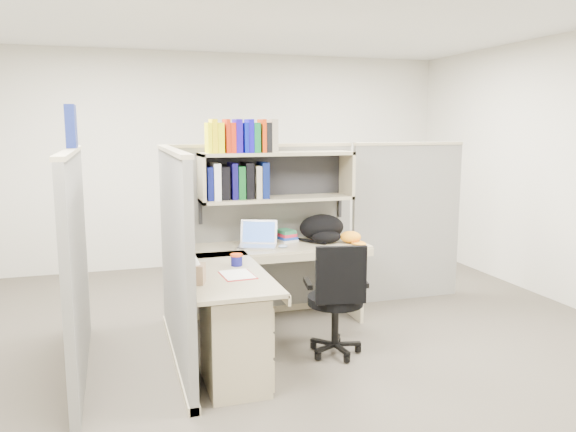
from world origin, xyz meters
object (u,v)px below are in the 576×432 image
object	(u,v)px
laptop	(257,234)
snack_canister	(237,260)
task_chair	(336,317)
desk	(248,311)
backpack	(324,229)

from	to	relation	value
laptop	snack_canister	size ratio (longest dim) A/B	3.53
task_chair	snack_canister	bearing A→B (deg)	161.79
snack_canister	laptop	bearing A→B (deg)	62.09
desk	laptop	bearing A→B (deg)	71.32
desk	laptop	size ratio (longest dim) A/B	5.28
desk	task_chair	distance (m)	0.71
desk	laptop	world-z (taller)	laptop
laptop	task_chair	size ratio (longest dim) A/B	0.36
laptop	task_chair	xyz separation A→B (m)	(0.42, -0.83, -0.52)
desk	backpack	distance (m)	1.34
snack_canister	task_chair	bearing A→B (deg)	-18.21
desk	task_chair	world-z (taller)	task_chair
desk	task_chair	xyz separation A→B (m)	(0.70, -0.01, -0.11)
laptop	snack_canister	world-z (taller)	laptop
laptop	task_chair	world-z (taller)	laptop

